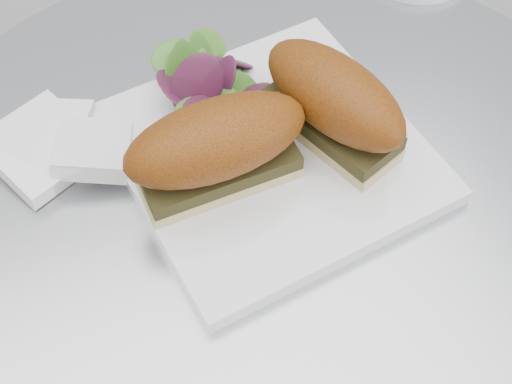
% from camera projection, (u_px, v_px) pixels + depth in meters
% --- Properties ---
extents(table, '(0.70, 0.70, 0.73)m').
position_uv_depth(table, '(268.00, 342.00, 0.78)').
color(table, '#A4A5AB').
rests_on(table, ground).
extents(plate, '(0.27, 0.27, 0.02)m').
position_uv_depth(plate, '(270.00, 153.00, 0.62)').
color(plate, white).
rests_on(plate, table).
extents(sandwich_left, '(0.15, 0.07, 0.08)m').
position_uv_depth(sandwich_left, '(217.00, 147.00, 0.55)').
color(sandwich_left, '#C5B97B').
rests_on(sandwich_left, plate).
extents(sandwich_right, '(0.11, 0.16, 0.08)m').
position_uv_depth(sandwich_right, '(334.00, 101.00, 0.58)').
color(sandwich_right, '#C5B97B').
rests_on(sandwich_right, plate).
extents(salad, '(0.12, 0.12, 0.05)m').
position_uv_depth(salad, '(218.00, 82.00, 0.62)').
color(salad, '#42802A').
rests_on(salad, plate).
extents(napkin, '(0.12, 0.12, 0.02)m').
position_uv_depth(napkin, '(69.00, 155.00, 0.61)').
color(napkin, white).
rests_on(napkin, table).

